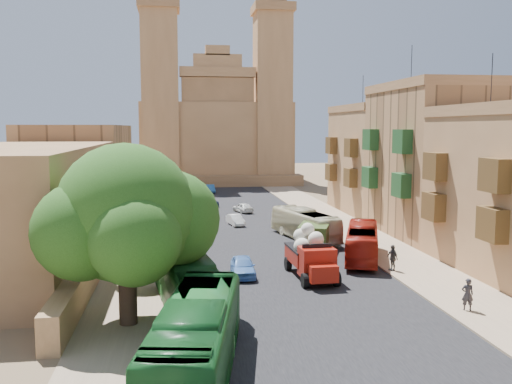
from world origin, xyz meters
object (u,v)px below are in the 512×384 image
object	(u,v)px
red_truck	(311,255)
bus_cream_east	(305,224)
church	(215,129)
street_tree_b	(141,208)
bus_green_south	(196,340)
car_white_a	(235,220)
ficus_tree	(128,218)
olive_pickup	(315,236)
street_tree_d	(153,178)
street_tree_c	(148,190)
pedestrian_a	(467,294)
car_white_b	(243,208)
street_tree_a	(129,228)
car_cream	(307,228)
car_blue_a	(243,266)
bus_red_east	(362,242)
pedestrian_c	(392,258)
car_dkblue	(207,201)
car_blue_b	(210,189)
bus_green_north	(188,283)

from	to	relation	value
red_truck	bus_cream_east	distance (m)	12.85
church	street_tree_b	bearing A→B (deg)	-100.38
bus_green_south	car_white_a	bearing A→B (deg)	91.55
ficus_tree	church	bearing A→B (deg)	82.80
olive_pickup	street_tree_d	bearing A→B (deg)	116.57
car_white_a	bus_cream_east	bearing A→B (deg)	-67.98
street_tree_c	pedestrian_a	distance (m)	37.25
bus_green_south	car_white_b	xyz separation A→B (m)	(6.86, 43.34, -1.01)
pedestrian_a	bus_green_south	bearing A→B (deg)	35.23
street_tree_a	car_cream	xyz separation A→B (m)	(14.65, 13.96, -2.84)
church	pedestrian_a	size ratio (longest dim) A/B	20.72
church	street_tree_d	distance (m)	32.77
red_truck	car_blue_a	xyz separation A→B (m)	(-4.35, 1.00, -0.87)
bus_green_south	bus_red_east	distance (m)	22.64
bus_green_south	car_white_b	world-z (taller)	bus_green_south
ficus_tree	pedestrian_a	distance (m)	18.24
car_cream	pedestrian_c	distance (m)	13.91
car_cream	car_dkblue	xyz separation A→B (m)	(-8.00, 20.42, 0.01)
pedestrian_c	car_white_b	bearing A→B (deg)	178.13
red_truck	pedestrian_a	world-z (taller)	red_truck
bus_cream_east	car_white_a	xyz separation A→B (m)	(-5.24, 8.04, -0.78)
church	car_cream	size ratio (longest dim) A/B	7.93
car_cream	pedestrian_a	distance (m)	22.63
car_blue_a	pedestrian_c	bearing A→B (deg)	3.11
street_tree_c	olive_pickup	world-z (taller)	street_tree_c
street_tree_b	street_tree_a	bearing A→B (deg)	-90.00
car_blue_b	pedestrian_c	xyz separation A→B (m)	(9.56, -48.66, 0.29)
street_tree_d	bus_red_east	bearing A→B (deg)	-62.87
street_tree_d	bus_green_north	distance (m)	42.37
street_tree_a	car_cream	size ratio (longest dim) A/B	1.13
church	car_white_b	distance (m)	39.16
car_blue_a	car_blue_b	distance (m)	48.72
red_truck	car_blue_a	world-z (taller)	red_truck
street_tree_d	car_cream	world-z (taller)	street_tree_d
bus_green_south	car_dkblue	xyz separation A→B (m)	(3.01, 49.22, -0.93)
ficus_tree	street_tree_a	bearing A→B (deg)	94.15
church	bus_green_south	world-z (taller)	church
bus_red_east	car_blue_a	bearing A→B (deg)	39.93
bus_green_south	pedestrian_c	bearing A→B (deg)	57.54
car_blue_a	car_blue_b	size ratio (longest dim) A/B	1.05
car_cream	car_dkblue	bearing A→B (deg)	-83.27
red_truck	car_dkblue	xyz separation A→B (m)	(-4.91, 35.10, -0.88)
church	bus_green_north	world-z (taller)	church
street_tree_d	car_dkblue	world-z (taller)	street_tree_d
church	car_dkblue	world-z (taller)	church
car_white_a	pedestrian_a	distance (m)	29.88
street_tree_a	bus_cream_east	bearing A→B (deg)	40.36
bus_green_north	car_white_a	xyz separation A→B (m)	(5.25, 26.12, -0.94)
olive_pickup	ficus_tree	bearing A→B (deg)	-130.00
bus_green_north	car_cream	bearing A→B (deg)	52.80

